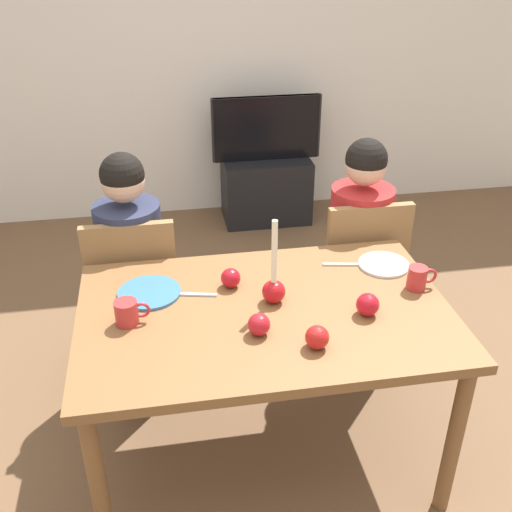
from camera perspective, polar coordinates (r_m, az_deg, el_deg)
ground_plane at (r=2.78m, az=0.74°, el=-17.91°), size 7.68×7.68×0.00m
back_wall at (r=4.52m, az=-5.50°, el=19.89°), size 6.40×0.10×2.60m
dining_table at (r=2.33m, az=0.84°, el=-6.75°), size 1.40×0.90×0.75m
chair_left at (r=2.90m, az=-11.35°, el=-3.10°), size 0.40×0.40×0.90m
chair_right at (r=3.04m, az=9.63°, el=-1.23°), size 0.40×0.40×0.90m
person_left_child at (r=2.90m, az=-11.46°, el=-1.79°), size 0.30×0.30×1.17m
person_right_child at (r=3.04m, az=9.53°, el=0.02°), size 0.30×0.30×1.17m
tv_stand at (r=4.59m, az=0.94°, el=6.34°), size 0.64×0.40×0.48m
tv at (r=4.43m, az=0.99°, el=11.95°), size 0.79×0.05×0.46m
candle_centerpiece at (r=2.29m, az=1.69°, el=-2.85°), size 0.09×0.09×0.35m
plate_left at (r=2.41m, az=-10.03°, el=-3.41°), size 0.25×0.25×0.01m
plate_right at (r=2.61m, az=11.95°, el=-0.79°), size 0.21×0.21×0.01m
mug_left at (r=2.24m, az=-12.02°, el=-5.19°), size 0.13×0.08×0.09m
mug_right at (r=2.47m, az=15.02°, el=-2.00°), size 0.12×0.08×0.10m
fork_left at (r=2.37m, az=-5.87°, el=-3.63°), size 0.18×0.05×0.01m
fork_right at (r=2.59m, az=8.30°, el=-0.79°), size 0.18×0.05×0.01m
apple_near_candle at (r=2.27m, az=10.48°, el=-4.52°), size 0.09×0.09×0.09m
apple_by_left_plate at (r=2.14m, az=0.28°, el=-6.47°), size 0.08×0.08×0.08m
apple_by_right_mug at (r=2.08m, az=5.78°, el=-7.63°), size 0.08×0.08×0.08m
apple_far_edge at (r=2.40m, az=-2.40°, el=-2.08°), size 0.08×0.08×0.08m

